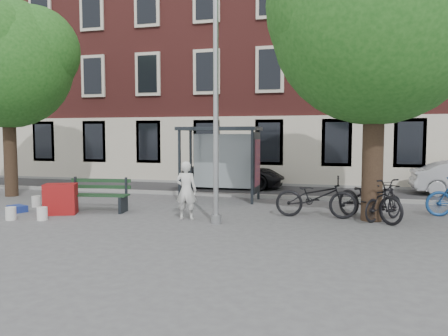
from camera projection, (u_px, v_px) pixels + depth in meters
ground at (216, 224)px, 11.54m from camera, size 90.00×90.00×0.00m
road at (262, 191)px, 18.29m from camera, size 40.00×4.00×0.01m
curb_near at (252, 196)px, 16.36m from camera, size 40.00×0.25×0.12m
curb_far at (269, 184)px, 20.21m from camera, size 40.00×0.25×0.12m
building_row at (282, 48)px, 23.54m from camera, size 30.00×8.00×14.00m
lamppost at (216, 118)px, 11.33m from camera, size 0.28×0.35×6.11m
tree_right at (377, 10)px, 11.42m from camera, size 5.76×5.60×8.20m
tree_left at (5, 57)px, 16.21m from camera, size 5.18×4.86×7.40m
bus_shelter at (231, 147)px, 15.51m from camera, size 2.85×1.45×2.62m
painter at (186, 190)px, 12.03m from camera, size 0.61×0.41×1.62m
bench at (98, 197)px, 13.32m from camera, size 1.98×0.87×0.98m
bike_a at (316, 197)px, 12.34m from camera, size 2.27×0.82×1.19m
bike_c at (369, 199)px, 11.92m from camera, size 2.14×2.18×1.19m
bike_d at (384, 202)px, 11.89m from camera, size 1.42×1.63×1.02m
car_dark at (234, 174)px, 19.27m from camera, size 4.48×2.13×1.24m
red_stand at (61, 199)px, 12.88m from camera, size 1.06×0.90×0.90m
blue_crate at (17, 209)px, 13.26m from camera, size 0.66×0.58×0.20m
bucket_a at (42, 214)px, 11.98m from camera, size 0.36×0.36×0.36m
bucket_b at (11, 214)px, 12.00m from camera, size 0.31×0.31×0.36m
bucket_c at (36, 201)px, 14.18m from camera, size 0.30×0.30×0.36m
notice_sign at (370, 170)px, 13.48m from camera, size 0.30×0.10×1.79m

